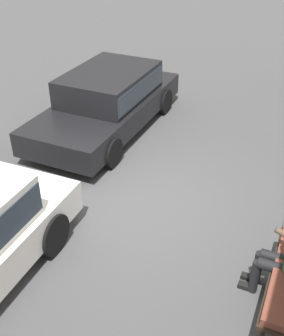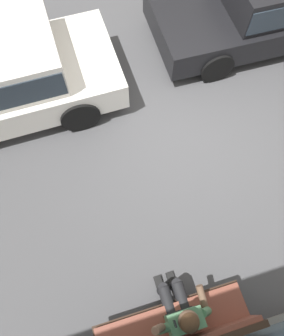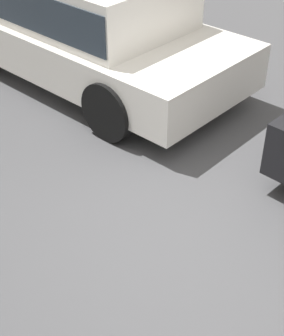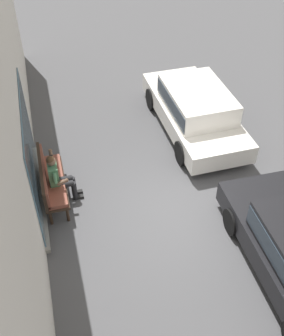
{
  "view_description": "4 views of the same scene",
  "coord_description": "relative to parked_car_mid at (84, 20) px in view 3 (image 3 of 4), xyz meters",
  "views": [
    {
      "loc": [
        5.46,
        2.6,
        4.59
      ],
      "look_at": [
        0.39,
        0.32,
        1.03
      ],
      "focal_mm": 45.0,
      "sensor_mm": 36.0,
      "label": 1
    },
    {
      "loc": [
        1.52,
        2.6,
        4.87
      ],
      "look_at": [
        1.01,
        0.88,
        0.93
      ],
      "focal_mm": 35.0,
      "sensor_mm": 36.0,
      "label": 2
    },
    {
      "loc": [
        -1.92,
        2.6,
        3.04
      ],
      "look_at": [
        0.24,
        0.35,
        0.78
      ],
      "focal_mm": 55.0,
      "sensor_mm": 36.0,
      "label": 3
    },
    {
      "loc": [
        -6.44,
        2.6,
        7.47
      ],
      "look_at": [
        0.43,
        0.81,
        1.15
      ],
      "focal_mm": 45.0,
      "sensor_mm": 36.0,
      "label": 4
    }
  ],
  "objects": [
    {
      "name": "ground_plane",
      "position": [
        -2.95,
        1.42,
        -0.78
      ],
      "size": [
        60.0,
        60.0,
        0.0
      ],
      "primitive_type": "plane",
      "color": "#4C4C4F"
    },
    {
      "name": "parked_car_mid",
      "position": [
        0.0,
        0.0,
        0.0
      ],
      "size": [
        4.47,
        1.99,
        1.41
      ],
      "color": "white",
      "rests_on": "ground_plane"
    }
  ]
}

